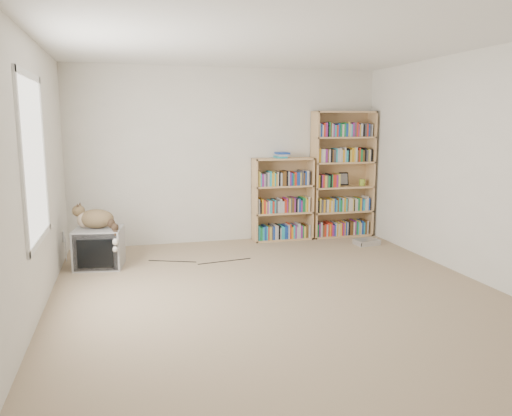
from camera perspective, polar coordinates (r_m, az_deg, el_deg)
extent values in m
cube|color=tan|center=(5.12, 2.72, -9.92)|extent=(4.50, 5.00, 0.01)
cube|color=silver|center=(7.26, -3.16, 5.98)|extent=(4.50, 0.02, 2.50)
cube|color=silver|center=(2.60, 19.72, -1.27)|extent=(4.50, 0.02, 2.50)
cube|color=silver|center=(4.69, -24.42, 3.09)|extent=(0.02, 5.00, 2.50)
cube|color=silver|center=(5.93, 24.10, 4.31)|extent=(0.02, 5.00, 2.50)
cube|color=white|center=(4.89, 2.97, 18.87)|extent=(4.50, 5.00, 0.02)
cube|color=white|center=(4.87, -24.02, 5.10)|extent=(0.02, 1.22, 1.52)
cube|color=#979699|center=(6.31, -17.48, -4.34)|extent=(0.61, 0.57, 0.48)
cube|color=black|center=(6.09, -17.89, -4.86)|extent=(0.50, 0.10, 0.44)
cube|color=black|center=(6.08, -17.92, -4.99)|extent=(0.40, 0.07, 0.33)
cube|color=black|center=(6.42, -17.29, -4.19)|extent=(0.36, 0.32, 0.29)
ellipsoid|color=#322414|center=(6.26, -17.79, -1.18)|extent=(0.47, 0.37, 0.23)
ellipsoid|color=#322414|center=(6.24, -16.84, -1.26)|extent=(0.23, 0.25, 0.17)
ellipsoid|color=tan|center=(6.29, -19.05, -1.29)|extent=(0.20, 0.20, 0.19)
ellipsoid|color=#322414|center=(6.30, -19.62, -0.30)|extent=(0.18, 0.17, 0.14)
sphere|color=beige|center=(6.32, -20.10, -0.49)|extent=(0.07, 0.07, 0.06)
cone|color=black|center=(6.26, -19.71, 0.24)|extent=(0.07, 0.08, 0.07)
cone|color=black|center=(6.34, -19.48, 0.36)|extent=(0.07, 0.08, 0.07)
cube|color=tan|center=(7.50, 6.65, 3.71)|extent=(0.02, 0.30, 1.89)
cube|color=tan|center=(7.88, 12.91, 3.81)|extent=(0.03, 0.30, 1.89)
cube|color=tan|center=(7.80, 9.44, 3.87)|extent=(0.95, 0.03, 1.89)
cube|color=tan|center=(7.64, 10.07, 10.74)|extent=(0.95, 0.30, 0.02)
cube|color=tan|center=(7.83, 9.66, -3.04)|extent=(0.95, 0.30, 0.03)
cube|color=tan|center=(7.75, 9.74, -0.35)|extent=(0.95, 0.30, 0.03)
cube|color=tan|center=(7.70, 9.82, 2.39)|extent=(0.95, 0.30, 0.02)
cube|color=tan|center=(7.66, 9.90, 5.16)|extent=(0.95, 0.30, 0.02)
cube|color=tan|center=(7.64, 9.98, 7.95)|extent=(0.95, 0.30, 0.02)
cube|color=red|center=(7.80, 9.69, -2.27)|extent=(0.87, 0.24, 0.19)
cube|color=#173995|center=(7.74, 9.77, 0.43)|extent=(0.87, 0.24, 0.19)
cube|color=#147236|center=(7.69, 9.84, 3.18)|extent=(0.87, 0.24, 0.19)
cube|color=beige|center=(7.65, 9.93, 5.96)|extent=(0.87, 0.24, 0.19)
cube|color=black|center=(7.64, 10.01, 8.75)|extent=(0.87, 0.24, 0.19)
cube|color=tan|center=(7.26, -0.16, 0.88)|extent=(0.03, 0.30, 1.22)
cube|color=tan|center=(7.52, 6.18, 1.13)|extent=(0.02, 0.30, 1.22)
cube|color=tan|center=(7.51, 2.75, 1.17)|extent=(0.88, 0.03, 1.22)
cube|color=tan|center=(7.31, 3.11, 5.63)|extent=(0.88, 0.30, 0.02)
cube|color=tan|center=(7.49, 3.03, -3.49)|extent=(0.88, 0.30, 0.03)
cube|color=tan|center=(7.41, 3.05, -0.50)|extent=(0.88, 0.30, 0.03)
cube|color=tan|center=(7.35, 3.08, 2.54)|extent=(0.88, 0.30, 0.02)
cube|color=red|center=(7.47, 3.03, -2.69)|extent=(0.80, 0.24, 0.19)
cube|color=#173995|center=(7.39, 3.06, 0.32)|extent=(0.80, 0.24, 0.19)
cube|color=#147236|center=(7.34, 3.09, 3.37)|extent=(0.80, 0.24, 0.19)
cube|color=red|center=(7.32, 2.93, 6.06)|extent=(0.20, 0.26, 0.08)
cylinder|color=#86A32E|center=(7.83, 12.01, 2.90)|extent=(0.09, 0.09, 0.10)
cube|color=black|center=(7.80, 9.97, 3.31)|extent=(0.15, 0.05, 0.20)
cube|color=silver|center=(7.32, 12.54, -3.82)|extent=(0.36, 0.28, 0.07)
cube|color=silver|center=(6.67, -21.15, -3.08)|extent=(0.01, 0.08, 0.13)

